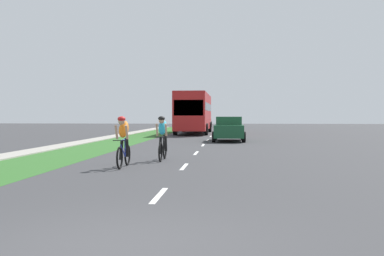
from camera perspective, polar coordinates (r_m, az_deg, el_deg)
ground_plane at (r=25.42m, az=1.54°, el=-2.01°), size 120.00×120.00×0.00m
grass_verge at (r=26.23m, az=-9.85°, el=-1.92°), size 2.88×70.00×0.01m
sidewalk_concrete at (r=26.81m, az=-14.09°, el=-1.86°), size 1.22×70.00×0.10m
lane_markings_center at (r=29.41m, az=1.97°, el=-1.51°), size 0.12×52.71×0.01m
cyclist_lead at (r=14.11m, az=-8.63°, el=-1.65°), size 0.42×1.72×1.58m
cyclist_trailing at (r=16.12m, az=-3.73°, el=-1.23°), size 0.42×1.72×1.58m
sedan_dark_green at (r=28.27m, az=4.66°, el=-0.09°), size 1.98×4.30×1.52m
bus_red at (r=40.10m, az=0.29°, el=2.15°), size 2.78×11.60×3.48m
pickup_black at (r=59.13m, az=1.39°, el=0.87°), size 2.22×5.10×1.64m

